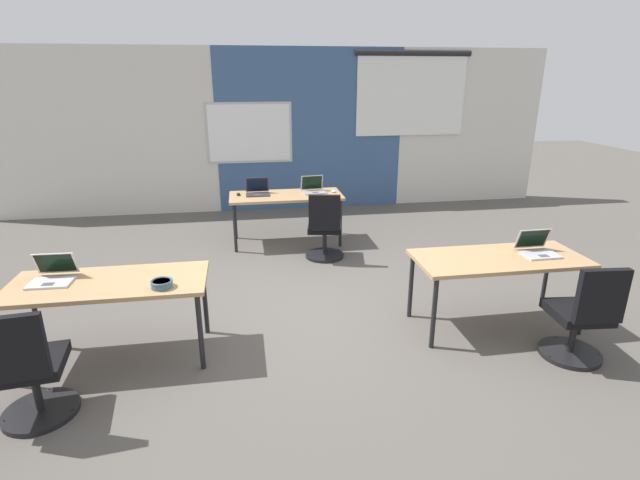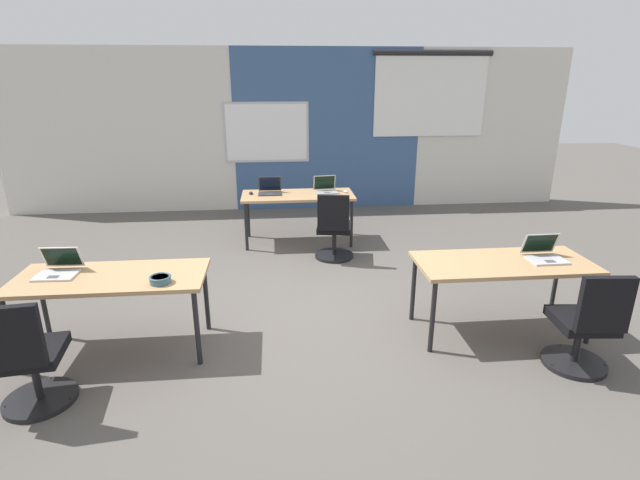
# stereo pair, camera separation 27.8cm
# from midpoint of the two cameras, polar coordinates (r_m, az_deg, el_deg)

# --- Properties ---
(ground_plane) EXTENTS (24.00, 24.00, 0.00)m
(ground_plane) POSITION_cam_midpoint_polar(r_m,az_deg,el_deg) (5.10, -3.08, -8.34)
(ground_plane) COLOR #56514C
(back_wall_assembly) EXTENTS (10.00, 0.27, 2.80)m
(back_wall_assembly) POSITION_cam_midpoint_polar(r_m,az_deg,el_deg) (8.77, -6.12, 12.82)
(back_wall_assembly) COLOR silver
(back_wall_assembly) RESTS_ON ground
(desk_near_left) EXTENTS (1.60, 0.70, 0.72)m
(desk_near_left) POSITION_cam_midpoint_polar(r_m,az_deg,el_deg) (4.44, -25.44, -5.18)
(desk_near_left) COLOR tan
(desk_near_left) RESTS_ON ground
(desk_near_right) EXTENTS (1.60, 0.70, 0.72)m
(desk_near_right) POSITION_cam_midpoint_polar(r_m,az_deg,el_deg) (4.80, 18.91, -2.59)
(desk_near_right) COLOR tan
(desk_near_right) RESTS_ON ground
(desk_far_center) EXTENTS (1.60, 0.70, 0.72)m
(desk_far_center) POSITION_cam_midpoint_polar(r_m,az_deg,el_deg) (6.93, -5.21, 4.91)
(desk_far_center) COLOR tan
(desk_far_center) RESTS_ON ground
(laptop_far_right) EXTENTS (0.36, 0.32, 0.23)m
(laptop_far_right) POSITION_cam_midpoint_polar(r_m,az_deg,el_deg) (7.03, -1.92, 6.09)
(laptop_far_right) COLOR #9E9EA3
(laptop_far_right) RESTS_ON desk_far_center
(mouse_far_right) EXTENTS (0.07, 0.11, 0.03)m
(mouse_far_right) POSITION_cam_midpoint_polar(r_m,az_deg,el_deg) (7.02, 0.46, 5.82)
(mouse_far_right) COLOR silver
(mouse_far_right) RESTS_ON desk_far_center
(chair_far_right) EXTENTS (0.52, 0.57, 0.92)m
(chair_far_right) POSITION_cam_midpoint_polar(r_m,az_deg,el_deg) (6.34, -0.70, 0.95)
(chair_far_right) COLOR black
(chair_far_right) RESTS_ON ground
(laptop_far_left) EXTENTS (0.33, 0.29, 0.23)m
(laptop_far_left) POSITION_cam_midpoint_polar(r_m,az_deg,el_deg) (6.96, -8.56, 5.77)
(laptop_far_left) COLOR #333338
(laptop_far_left) RESTS_ON desk_far_center
(mouse_far_left) EXTENTS (0.06, 0.10, 0.03)m
(mouse_far_left) POSITION_cam_midpoint_polar(r_m,az_deg,el_deg) (6.96, -10.81, 5.36)
(mouse_far_left) COLOR black
(mouse_far_left) RESTS_ON desk_far_center
(laptop_near_right_end) EXTENTS (0.33, 0.32, 0.22)m
(laptop_near_right_end) POSITION_cam_midpoint_polar(r_m,az_deg,el_deg) (4.97, 22.98, -1.01)
(laptop_near_right_end) COLOR #B7B7BC
(laptop_near_right_end) RESTS_ON desk_near_right
(chair_near_right_end) EXTENTS (0.52, 0.56, 0.92)m
(chair_near_right_end) POSITION_cam_midpoint_polar(r_m,az_deg,el_deg) (4.59, 27.10, -8.58)
(chair_near_right_end) COLOR black
(chair_near_right_end) RESTS_ON ground
(laptop_near_left_end) EXTENTS (0.34, 0.33, 0.22)m
(laptop_near_left_end) POSITION_cam_midpoint_polar(r_m,az_deg,el_deg) (4.62, -30.72, -3.69)
(laptop_near_left_end) COLOR silver
(laptop_near_left_end) RESTS_ON desk_near_left
(chair_near_left_end) EXTENTS (0.52, 0.56, 0.92)m
(chair_near_left_end) POSITION_cam_midpoint_polar(r_m,az_deg,el_deg) (4.06, -33.02, -13.34)
(chair_near_left_end) COLOR black
(chair_near_left_end) RESTS_ON ground
(snack_bowl) EXTENTS (0.18, 0.18, 0.06)m
(snack_bowl) POSITION_cam_midpoint_polar(r_m,az_deg,el_deg) (4.12, -20.14, -4.88)
(snack_bowl) COLOR #3D6070
(snack_bowl) RESTS_ON desk_near_left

